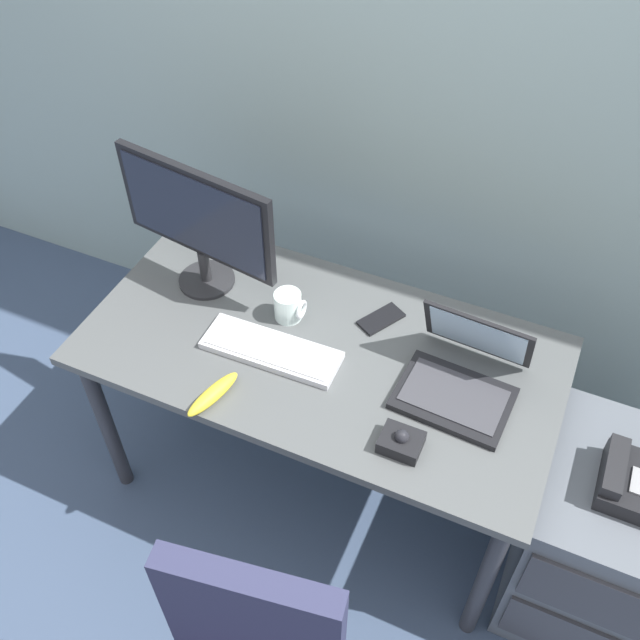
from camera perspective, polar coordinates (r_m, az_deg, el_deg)
ground_plane at (r=2.68m, az=0.00°, el=-12.42°), size 8.00×8.00×0.00m
back_wall at (r=2.24m, az=8.08°, el=22.45°), size 6.00×0.10×2.80m
desk at (r=2.16m, az=0.00°, el=-3.68°), size 1.41×0.72×0.72m
file_cabinet at (r=2.36m, az=21.32°, el=-16.11°), size 0.42×0.53×0.64m
desk_phone at (r=2.06m, az=23.68°, el=-11.78°), size 0.17×0.20×0.09m
monitor_main at (r=2.16m, az=-9.84°, el=7.91°), size 0.55×0.18×0.43m
keyboard at (r=2.08m, az=-3.93°, el=-2.39°), size 0.41×0.15×0.03m
laptop at (r=2.01m, az=11.35°, el=-4.32°), size 0.33×0.33×0.22m
trackball_mouse at (r=1.88m, az=6.52°, el=-9.65°), size 0.11×0.09×0.07m
coffee_mug at (r=2.15m, az=-2.52°, el=1.13°), size 0.09×0.08×0.09m
cell_phone at (r=2.18m, az=4.91°, el=0.08°), size 0.13×0.16×0.01m
banana at (r=1.99m, az=-8.58°, el=-5.89°), size 0.09×0.19×0.04m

